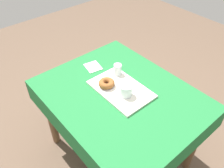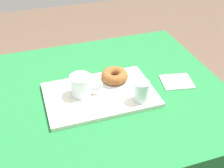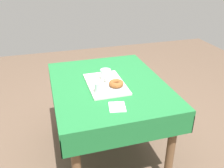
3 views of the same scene
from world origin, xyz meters
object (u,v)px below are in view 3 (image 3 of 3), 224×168
Objects in this scene: dining_table at (108,94)px; water_glass_near at (99,88)px; serving_tray at (106,84)px; sugar_donut_left at (116,84)px; donut_plate_left at (116,86)px; paper_napkin at (117,107)px; tea_mug_left at (106,75)px.

dining_table is 13.48× the size of water_glass_near.
sugar_donut_left reaches higher than serving_tray.
donut_plate_left is at bearing 16.92° from dining_table.
sugar_donut_left reaches higher than paper_napkin.
sugar_donut_left is (0.00, 0.00, 0.02)m from donut_plate_left.
donut_plate_left reaches higher than dining_table.
water_glass_near is 0.23m from paper_napkin.
dining_table is at bearing 12.43° from tea_mug_left.
dining_table is 0.18m from sugar_donut_left.
dining_table is at bearing -163.08° from donut_plate_left.
tea_mug_left is at bearing -167.57° from dining_table.
paper_napkin is at bearing -15.65° from sugar_donut_left.
paper_napkin reaches higher than dining_table.
water_glass_near reaches higher than donut_plate_left.
serving_tray is 3.65× the size of donut_plate_left.
tea_mug_left reaches higher than sugar_donut_left.
dining_table is 0.25m from water_glass_near.
paper_napkin is at bearing -15.65° from donut_plate_left.
sugar_donut_left is (0.15, 0.04, -0.01)m from tea_mug_left.
dining_table is 0.16m from donut_plate_left.
donut_plate_left is 0.93× the size of paper_napkin.
tea_mug_left is (-0.04, -0.01, 0.15)m from dining_table.
serving_tray is 3.47× the size of tea_mug_left.
dining_table is at bearing 144.03° from water_glass_near.
water_glass_near is at bearing -69.79° from sugar_donut_left.
serving_tray is 0.09m from tea_mug_left.
serving_tray is at bearing 178.00° from paper_napkin.
tea_mug_left is 0.24m from water_glass_near.
sugar_donut_left is at bearing 0.00° from donut_plate_left.
water_glass_near reaches higher than sugar_donut_left.
serving_tray is 3.84× the size of sugar_donut_left.
tea_mug_left is at bearing 175.82° from paper_napkin.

